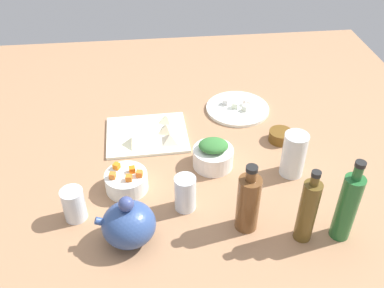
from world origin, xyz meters
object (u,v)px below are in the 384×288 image
object	(u,v)px
bottle_1	(308,210)
drinking_glass_0	(294,155)
cutting_board	(147,135)
drinking_glass_2	(74,204)
bowl_greens	(213,157)
bowl_small_side	(280,136)
bottle_0	(248,202)
drinking_glass_1	(185,193)
teapot	(129,224)
bowl_carrots	(127,181)
plate_tofu	(237,109)
bottle_2	(347,206)

from	to	relation	value
bottle_1	drinking_glass_0	world-z (taller)	bottle_1
cutting_board	drinking_glass_0	xyz separation A→B (cm)	(-45.14, 24.73, 6.92)
bottle_1	drinking_glass_2	distance (cm)	63.38
cutting_board	bowl_greens	xyz separation A→B (cm)	(-20.92, 18.35, 2.73)
bowl_small_side	bottle_0	bearing A→B (deg)	61.64
bottle_0	drinking_glass_1	distance (cm)	18.72
bottle_0	drinking_glass_0	distance (cm)	27.83
bowl_small_side	teapot	xyz separation A→B (cm)	(52.04, 38.65, 4.27)
drinking_glass_0	drinking_glass_2	world-z (taller)	drinking_glass_0
cutting_board	bottle_0	world-z (taller)	bottle_0
drinking_glass_0	drinking_glass_1	size ratio (longest dim) A/B	1.33
cutting_board	bowl_carrots	bearing A→B (deg)	75.62
cutting_board	bottle_0	bearing A→B (deg)	120.20
plate_tofu	drinking_glass_2	size ratio (longest dim) A/B	2.40
cutting_board	bottle_1	size ratio (longest dim) A/B	1.21
bowl_greens	bottle_1	bearing A→B (deg)	121.43
bowl_small_side	drinking_glass_0	distance (cm)	17.83
bottle_0	bottle_2	world-z (taller)	bottle_2
cutting_board	drinking_glass_1	bearing A→B (deg)	105.79
bottle_0	bottle_1	bearing A→B (deg)	159.11
bowl_greens	bowl_carrots	xyz separation A→B (cm)	(27.68, 8.01, -0.37)
bottle_2	drinking_glass_2	xyz separation A→B (cm)	(71.90, -14.35, -5.94)
bottle_1	drinking_glass_0	distance (cm)	26.35
teapot	bottle_0	xyz separation A→B (cm)	(-31.94, -1.41, 3.02)
bowl_greens	bottle_1	world-z (taller)	bottle_1
cutting_board	bowl_carrots	xyz separation A→B (cm)	(6.76, 26.36, 2.36)
teapot	drinking_glass_2	distance (cm)	18.26
teapot	bowl_carrots	bearing A→B (deg)	-87.04
teapot	cutting_board	bearing A→B (deg)	-97.02
bowl_small_side	drinking_glass_1	distance (cm)	46.01
cutting_board	bowl_small_side	bearing A→B (deg)	170.42
cutting_board	bottle_0	distance (cm)	52.85
plate_tofu	bowl_carrots	bearing A→B (deg)	43.09
cutting_board	bottle_2	distance (cm)	72.74
drinking_glass_2	bowl_carrots	bearing A→B (deg)	-144.38
drinking_glass_2	drinking_glass_1	bearing A→B (deg)	-179.08
bowl_greens	bottle_2	xyz separation A→B (cm)	(-29.96, 32.57, 7.73)
bowl_small_side	bottle_2	xyz separation A→B (cm)	(-4.56, 43.11, 9.04)
bowl_greens	drinking_glass_1	size ratio (longest dim) A/B	1.17
plate_tofu	cutting_board	bearing A→B (deg)	20.14
bowl_greens	bottle_0	size ratio (longest dim) A/B	0.60
bowl_small_side	cutting_board	bearing A→B (deg)	-9.58
bowl_carrots	bottle_2	distance (cm)	63.18
bottle_0	bowl_carrots	bearing A→B (deg)	-29.55
cutting_board	teapot	world-z (taller)	teapot
bottle_2	bowl_greens	bearing A→B (deg)	-47.39
bowl_carrots	bottle_0	xyz separation A→B (cm)	(-32.98, 18.69, 6.36)
bottle_1	bowl_carrots	bearing A→B (deg)	-27.05
teapot	drinking_glass_2	size ratio (longest dim) A/B	1.58
teapot	bottle_2	size ratio (longest dim) A/B	0.62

